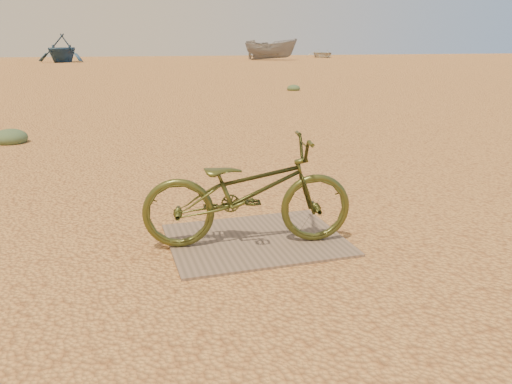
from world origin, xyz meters
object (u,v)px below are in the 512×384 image
object	(u,v)px
boat_far_right	(322,54)
bicycle	(248,192)
plywood_board	(256,240)
boat_mid_right	(271,49)
boat_far_left	(61,48)

from	to	relation	value
boat_far_right	bicycle	bearing A→B (deg)	-105.15
plywood_board	bicycle	size ratio (longest dim) A/B	0.86
plywood_board	boat_mid_right	world-z (taller)	boat_mid_right
boat_far_left	boat_mid_right	world-z (taller)	boat_far_left
plywood_board	boat_far_left	size ratio (longest dim) A/B	0.33
boat_far_left	boat_far_right	distance (m)	27.73
bicycle	boat_far_left	bearing A→B (deg)	15.01
plywood_board	boat_far_left	xyz separation A→B (m)	(-4.08, 43.20, 1.17)
plywood_board	boat_mid_right	size ratio (longest dim) A/B	0.29
plywood_board	bicycle	world-z (taller)	bicycle
bicycle	boat_far_left	size ratio (longest dim) A/B	0.38
boat_mid_right	boat_far_right	world-z (taller)	boat_mid_right
boat_mid_right	boat_far_left	bearing A→B (deg)	123.16
plywood_board	bicycle	distance (m)	0.48
boat_mid_right	boat_far_right	xyz separation A→B (m)	(8.23, 6.24, -0.56)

